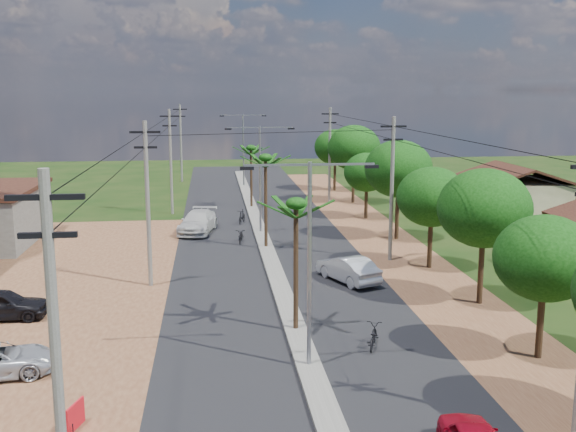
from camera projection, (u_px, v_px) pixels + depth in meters
name	position (u px, v px, depth m)	size (l,w,h in m)	color
ground	(309.00, 368.00, 25.97)	(160.00, 160.00, 0.00)	black
road	(273.00, 268.00, 40.61)	(12.00, 110.00, 0.04)	black
median	(269.00, 255.00, 43.53)	(1.00, 90.00, 0.18)	#605E56
dirt_shoulder_east	(410.00, 264.00, 41.57)	(5.00, 90.00, 0.03)	brown
house_east_far	(513.00, 191.00, 55.22)	(7.60, 7.50, 4.60)	tan
tree_east_b	(545.00, 258.00, 26.25)	(4.00, 4.00, 5.83)	black
tree_east_c	(484.00, 208.00, 32.99)	(4.60, 4.60, 6.83)	black
tree_east_d	(432.00, 197.00, 39.89)	(4.20, 4.20, 6.13)	black
tree_east_e	(398.00, 169.00, 47.59)	(4.80, 4.80, 7.14)	black
tree_east_f	(367.00, 172.00, 55.58)	(3.80, 3.80, 5.52)	black
tree_east_g	(354.00, 148.00, 63.21)	(5.00, 5.00, 7.38)	black
tree_east_h	(335.00, 147.00, 71.10)	(4.40, 4.40, 6.52)	black
palm_median_near	(296.00, 209.00, 28.85)	(2.00, 2.00, 6.15)	black
palm_median_mid	(266.00, 162.00, 44.41)	(2.00, 2.00, 6.55)	black
palm_median_far	(251.00, 150.00, 60.15)	(2.00, 2.00, 5.85)	black
streetlight_near	(309.00, 248.00, 25.09)	(5.10, 0.18, 8.00)	gray
streetlight_mid	(260.00, 170.00, 49.50)	(5.10, 0.18, 8.00)	gray
streetlight_far	(243.00, 144.00, 73.91)	(5.10, 0.18, 8.00)	gray
utility_pole_w_a	(56.00, 364.00, 14.54)	(1.60, 0.24, 9.00)	#605E56
utility_pole_w_b	(148.00, 200.00, 36.02)	(1.60, 0.24, 9.00)	#605E56
utility_pole_w_c	(171.00, 159.00, 57.50)	(1.60, 0.24, 9.00)	#605E56
utility_pole_w_d	(181.00, 141.00, 78.01)	(1.60, 0.24, 9.00)	#605E56
utility_pole_e_b	(392.00, 186.00, 41.56)	(1.60, 0.24, 9.00)	#605E56
utility_pole_e_c	(330.00, 153.00, 63.04)	(1.60, 0.24, 9.00)	#605E56
car_silver_mid	(348.00, 269.00, 37.50)	(1.55, 4.44, 1.46)	#A7AAB0
car_white_far	(198.00, 222.00, 50.50)	(2.23, 5.48, 1.59)	#B4B4B0
car_parked_dark	(1.00, 305.00, 31.35)	(1.69, 4.19, 1.43)	black
moto_rider_east	(373.00, 337.00, 27.93)	(0.63, 1.82, 0.96)	black
moto_rider_west_a	(241.00, 236.00, 47.18)	(0.65, 1.86, 0.98)	black
moto_rider_west_b	(242.00, 217.00, 54.00)	(0.53, 1.88, 1.13)	black
roadside_sign	(76.00, 416.00, 21.22)	(0.38, 1.04, 0.89)	red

